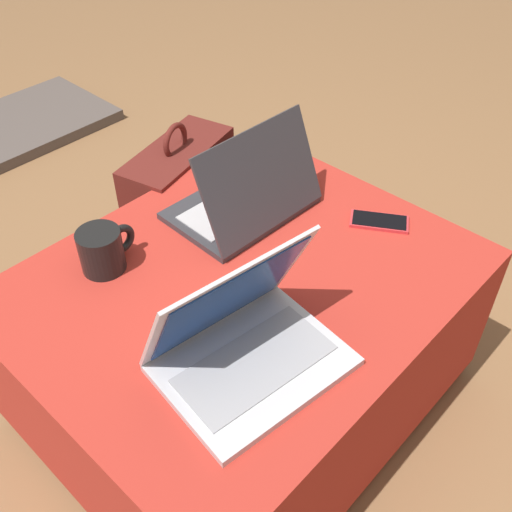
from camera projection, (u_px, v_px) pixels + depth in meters
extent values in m
plane|color=olive|center=(245.00, 396.00, 1.57)|extent=(14.00, 14.00, 0.00)
cube|color=maroon|center=(245.00, 390.00, 1.55)|extent=(0.91, 0.75, 0.05)
cube|color=#B22D23|center=(244.00, 335.00, 1.41)|extent=(0.94, 0.78, 0.38)
cube|color=silver|center=(253.00, 365.00, 1.09)|extent=(0.36, 0.29, 0.02)
cube|color=#9E9EA3|center=(255.00, 364.00, 1.08)|extent=(0.30, 0.17, 0.00)
cube|color=silver|center=(227.00, 297.00, 1.05)|extent=(0.34, 0.16, 0.23)
cube|color=#1E4799|center=(229.00, 300.00, 1.05)|extent=(0.30, 0.14, 0.20)
cube|color=#333338|center=(240.00, 207.00, 1.45)|extent=(0.34, 0.24, 0.02)
cube|color=#B2B2B7|center=(238.00, 203.00, 1.45)|extent=(0.29, 0.14, 0.00)
cube|color=#333338|center=(262.00, 180.00, 1.34)|extent=(0.33, 0.11, 0.22)
cube|color=white|center=(260.00, 179.00, 1.34)|extent=(0.30, 0.09, 0.19)
cube|color=red|center=(379.00, 222.00, 1.42)|extent=(0.13, 0.15, 0.01)
cube|color=black|center=(379.00, 220.00, 1.41)|extent=(0.11, 0.14, 0.00)
cube|color=#5B1E19|center=(183.00, 213.00, 1.79)|extent=(0.39, 0.24, 0.44)
cube|color=#4E1A15|center=(160.00, 226.00, 1.88)|extent=(0.29, 0.12, 0.20)
torus|color=#5B1E19|center=(175.00, 141.00, 1.63)|extent=(0.10, 0.04, 0.10)
cylinder|color=black|center=(101.00, 251.00, 1.27)|extent=(0.09, 0.09, 0.10)
torus|color=black|center=(121.00, 239.00, 1.30)|extent=(0.07, 0.02, 0.07)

